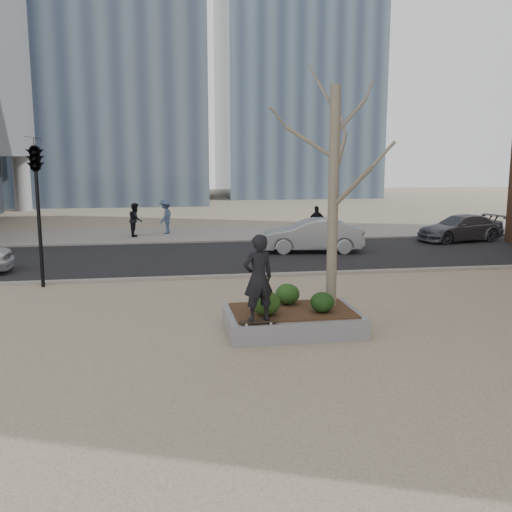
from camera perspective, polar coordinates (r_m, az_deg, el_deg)
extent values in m
plane|color=tan|center=(12.97, -0.74, -7.66)|extent=(120.00, 120.00, 0.00)
cube|color=black|center=(22.65, -4.57, -0.11)|extent=(60.00, 8.00, 0.02)
cube|color=gray|center=(29.55, -5.73, 2.19)|extent=(60.00, 6.00, 0.02)
cube|color=gray|center=(13.09, 3.62, -6.49)|extent=(3.00, 2.00, 0.45)
cube|color=#382314|center=(13.02, 3.63, -5.45)|extent=(2.70, 1.70, 0.04)
ellipsoid|color=black|center=(12.48, 0.99, -4.73)|extent=(0.63, 0.63, 0.54)
ellipsoid|color=#133C14|center=(13.43, 3.17, -3.81)|extent=(0.57, 0.57, 0.49)
ellipsoid|color=black|center=(12.81, 6.64, -4.61)|extent=(0.54, 0.54, 0.46)
imported|color=black|center=(11.78, 0.22, -2.22)|extent=(0.76, 0.59, 1.83)
imported|color=#989BA0|center=(23.78, 5.58, 2.06)|extent=(4.37, 2.04, 1.38)
imported|color=#545760|center=(28.52, 19.73, 2.65)|extent=(4.46, 2.42, 1.23)
imported|color=black|center=(29.01, -11.95, 3.57)|extent=(0.64, 0.81, 1.67)
imported|color=#425677|center=(29.74, -9.01, 3.93)|extent=(1.04, 1.32, 1.79)
imported|color=black|center=(28.18, 6.10, 3.42)|extent=(0.93, 0.45, 1.55)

